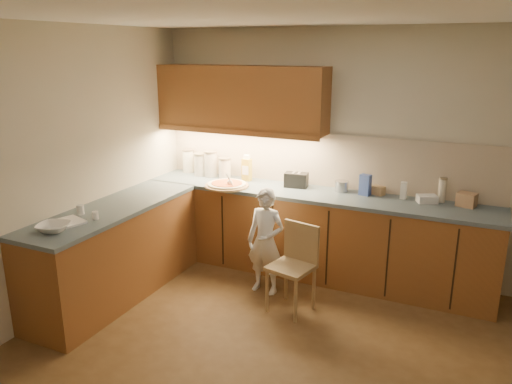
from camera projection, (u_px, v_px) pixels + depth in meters
room at (288, 155)px, 3.42m from camera, size 4.54×4.50×2.62m
l_counter at (247, 239)px, 5.21m from camera, size 3.77×2.62×0.92m
backsplash at (322, 160)px, 5.43m from camera, size 3.75×0.02×0.58m
upper_cabinets at (241, 98)px, 5.47m from camera, size 1.95×0.36×0.73m
pizza_on_board at (227, 185)px, 5.46m from camera, size 0.48×0.48×0.19m
child at (266, 241)px, 4.94m from camera, size 0.41×0.28×1.08m
wooden_chair at (295, 261)px, 4.64m from camera, size 0.44×0.44×0.82m
mixing_bowl at (53, 227)px, 4.13m from camera, size 0.33×0.33×0.06m
canister_a at (188, 161)px, 6.06m from camera, size 0.14×0.14×0.28m
canister_b at (200, 164)px, 5.91m from camera, size 0.15×0.15×0.27m
canister_c at (211, 164)px, 5.86m from camera, size 0.16×0.16×0.30m
canister_d at (225, 168)px, 5.79m from camera, size 0.15×0.15×0.24m
oil_jug at (247, 169)px, 5.68m from camera, size 0.11×0.08×0.30m
toaster at (296, 180)px, 5.43m from camera, size 0.26×0.17×0.16m
steel_pot at (342, 186)px, 5.27m from camera, size 0.15×0.15×0.11m
blue_box at (365, 185)px, 5.12m from camera, size 0.12×0.10×0.22m
card_box_a at (378, 190)px, 5.15m from camera, size 0.15×0.13×0.09m
white_bottle at (404, 191)px, 5.00m from camera, size 0.06×0.06×0.17m
flat_pack at (427, 199)px, 4.89m from camera, size 0.22×0.19×0.07m
tall_jar at (442, 190)px, 4.88m from camera, size 0.08×0.08×0.25m
card_box_b at (467, 200)px, 4.77m from camera, size 0.20×0.17×0.13m
dough_cloth at (69, 222)px, 4.34m from camera, size 0.31×0.28×0.02m
spice_jar_a at (80, 210)px, 4.55m from camera, size 0.09×0.09×0.09m
spice_jar_b at (95, 215)px, 4.41m from camera, size 0.06×0.06×0.07m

